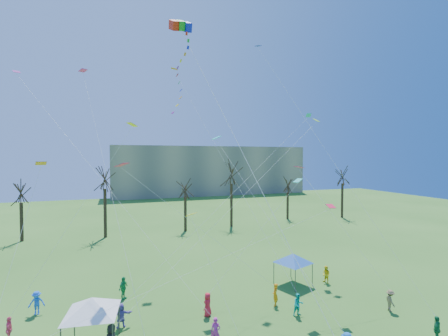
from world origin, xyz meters
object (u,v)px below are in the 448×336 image
object	(u,v)px
canopy_tent_blue	(293,258)
big_box_kite	(184,74)
distant_building	(210,170)
canopy_tent_white	(92,305)

from	to	relation	value
canopy_tent_blue	big_box_kite	bearing A→B (deg)	-169.90
distant_building	canopy_tent_white	world-z (taller)	distant_building
canopy_tent_blue	canopy_tent_white	bearing A→B (deg)	-165.22
big_box_kite	canopy_tent_white	xyz separation A→B (m)	(-6.30, -2.56, -15.09)
canopy_tent_white	canopy_tent_blue	size ratio (longest dim) A/B	1.18
canopy_tent_white	canopy_tent_blue	bearing A→B (deg)	14.78
distant_building	canopy_tent_blue	distance (m)	72.40
distant_building	canopy_tent_blue	xyz separation A→B (m)	(-13.20, -71.00, -5.09)
big_box_kite	canopy_tent_blue	world-z (taller)	big_box_kite
canopy_tent_white	distant_building	bearing A→B (deg)	68.34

